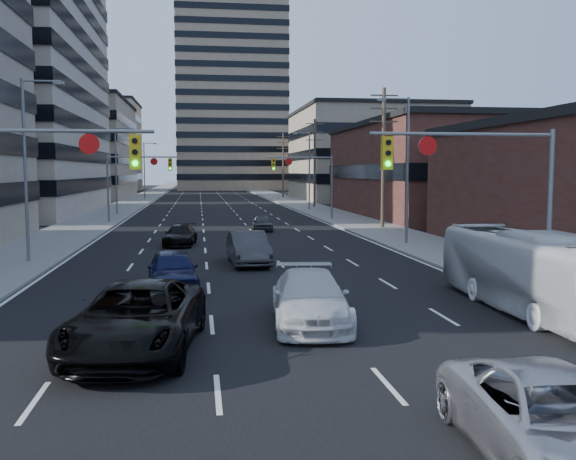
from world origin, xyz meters
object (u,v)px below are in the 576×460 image
(black_pickup, at_px, (136,319))
(transit_bus, at_px, (528,271))
(silver_suv, at_px, (557,422))
(white_van, at_px, (310,299))
(sedan_blue, at_px, (173,270))

(black_pickup, distance_m, transit_bus, 12.53)
(black_pickup, height_order, silver_suv, black_pickup)
(black_pickup, distance_m, white_van, 5.37)
(black_pickup, height_order, transit_bus, transit_bus)
(sedan_blue, bearing_deg, transit_bus, -29.12)
(transit_bus, bearing_deg, sedan_blue, 156.72)
(transit_bus, height_order, sedan_blue, transit_bus)
(transit_bus, bearing_deg, black_pickup, -164.25)
(black_pickup, relative_size, silver_suv, 1.20)
(white_van, distance_m, silver_suv, 9.90)
(black_pickup, relative_size, transit_bus, 0.66)
(black_pickup, bearing_deg, sedan_blue, 93.07)
(black_pickup, bearing_deg, silver_suv, -39.44)
(silver_suv, bearing_deg, sedan_blue, 116.21)
(black_pickup, xyz_separation_m, transit_bus, (12.12, 3.13, 0.45))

